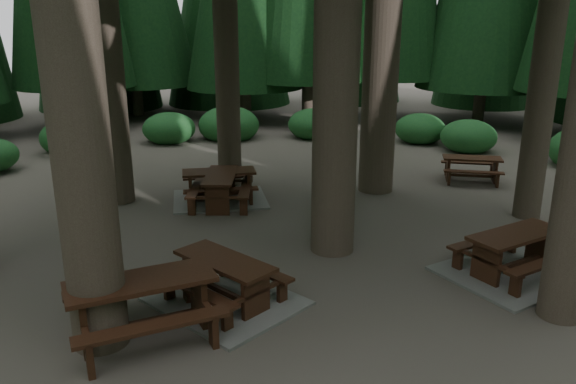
{
  "coord_description": "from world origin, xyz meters",
  "views": [
    {
      "loc": [
        -0.43,
        -10.02,
        4.35
      ],
      "look_at": [
        -0.06,
        0.51,
        1.1
      ],
      "focal_mm": 35.0,
      "sensor_mm": 36.0,
      "label": 1
    }
  ],
  "objects_px": {
    "picnic_table_e": "(142,299)",
    "picnic_table_c": "(220,190)",
    "picnic_table_a": "(514,260)",
    "picnic_table_b": "(221,185)",
    "picnic_table_f": "(225,288)",
    "picnic_table_d": "(472,165)"
  },
  "relations": [
    {
      "from": "picnic_table_c",
      "to": "picnic_table_d",
      "type": "height_order",
      "value": "picnic_table_c"
    },
    {
      "from": "picnic_table_d",
      "to": "picnic_table_f",
      "type": "xyz_separation_m",
      "value": [
        -6.38,
        -6.87,
        -0.2
      ]
    },
    {
      "from": "picnic_table_b",
      "to": "picnic_table_f",
      "type": "distance_m",
      "value": 4.97
    },
    {
      "from": "picnic_table_c",
      "to": "picnic_table_d",
      "type": "bearing_deg",
      "value": 4.13
    },
    {
      "from": "picnic_table_f",
      "to": "picnic_table_c",
      "type": "bearing_deg",
      "value": 140.16
    },
    {
      "from": "picnic_table_e",
      "to": "picnic_table_a",
      "type": "bearing_deg",
      "value": -6.61
    },
    {
      "from": "picnic_table_a",
      "to": "picnic_table_c",
      "type": "distance_m",
      "value": 7.13
    },
    {
      "from": "picnic_table_b",
      "to": "picnic_table_d",
      "type": "xyz_separation_m",
      "value": [
        6.83,
        1.92,
        -0.07
      ]
    },
    {
      "from": "picnic_table_a",
      "to": "picnic_table_b",
      "type": "height_order",
      "value": "picnic_table_a"
    },
    {
      "from": "picnic_table_e",
      "to": "picnic_table_b",
      "type": "bearing_deg",
      "value": 60.75
    },
    {
      "from": "picnic_table_a",
      "to": "picnic_table_b",
      "type": "relative_size",
      "value": 1.61
    },
    {
      "from": "picnic_table_a",
      "to": "picnic_table_d",
      "type": "bearing_deg",
      "value": 48.21
    },
    {
      "from": "picnic_table_a",
      "to": "picnic_table_b",
      "type": "bearing_deg",
      "value": 114.2
    },
    {
      "from": "picnic_table_f",
      "to": "picnic_table_b",
      "type": "bearing_deg",
      "value": 139.79
    },
    {
      "from": "picnic_table_a",
      "to": "picnic_table_f",
      "type": "distance_m",
      "value": 5.1
    },
    {
      "from": "picnic_table_b",
      "to": "picnic_table_d",
      "type": "bearing_deg",
      "value": -72.04
    },
    {
      "from": "picnic_table_d",
      "to": "picnic_table_e",
      "type": "relative_size",
      "value": 0.72
    },
    {
      "from": "picnic_table_c",
      "to": "picnic_table_e",
      "type": "bearing_deg",
      "value": -103.57
    },
    {
      "from": "picnic_table_e",
      "to": "picnic_table_c",
      "type": "bearing_deg",
      "value": 61.76
    },
    {
      "from": "picnic_table_d",
      "to": "picnic_table_a",
      "type": "bearing_deg",
      "value": -89.72
    },
    {
      "from": "picnic_table_a",
      "to": "picnic_table_d",
      "type": "relative_size",
      "value": 1.64
    },
    {
      "from": "picnic_table_c",
      "to": "picnic_table_d",
      "type": "distance_m",
      "value": 7.07
    }
  ]
}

